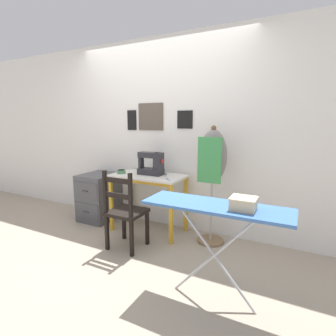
{
  "coord_description": "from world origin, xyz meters",
  "views": [
    {
      "loc": [
        1.76,
        -2.6,
        1.46
      ],
      "look_at": [
        0.3,
        0.24,
        0.89
      ],
      "focal_mm": 28.0,
      "sensor_mm": 36.0,
      "label": 1
    }
  ],
  "objects": [
    {
      "name": "ground_plane",
      "position": [
        0.0,
        0.0,
        0.0
      ],
      "size": [
        14.0,
        14.0,
        0.0
      ],
      "primitive_type": "plane",
      "color": "tan"
    },
    {
      "name": "wooden_chair",
      "position": [
        0.03,
        -0.29,
        0.44
      ],
      "size": [
        0.4,
        0.38,
        0.93
      ],
      "color": "black",
      "rests_on": "ground_plane"
    },
    {
      "name": "scissors",
      "position": [
        0.36,
        0.13,
        0.77
      ],
      "size": [
        0.12,
        0.12,
        0.01
      ],
      "color": "silver",
      "rests_on": "sewing_table"
    },
    {
      "name": "fabric_bowl",
      "position": [
        -0.37,
        0.18,
        0.79
      ],
      "size": [
        0.11,
        0.11,
        0.05
      ],
      "color": "#56895B",
      "rests_on": "sewing_table"
    },
    {
      "name": "sewing_table",
      "position": [
        0.0,
        0.25,
        0.65
      ],
      "size": [
        0.97,
        0.52,
        0.77
      ],
      "color": "silver",
      "rests_on": "ground_plane"
    },
    {
      "name": "thread_spool_mid_table",
      "position": [
        0.28,
        0.26,
        0.79
      ],
      "size": [
        0.03,
        0.03,
        0.04
      ],
      "color": "silver",
      "rests_on": "sewing_table"
    },
    {
      "name": "ironing_board",
      "position": [
        1.2,
        -0.71,
        0.78
      ],
      "size": [
        1.13,
        0.36,
        0.83
      ],
      "color": "#3D6BAD",
      "rests_on": "ground_plane"
    },
    {
      "name": "dress_form",
      "position": [
        0.85,
        0.31,
        0.99
      ],
      "size": [
        0.33,
        0.32,
        1.41
      ],
      "color": "#846647",
      "rests_on": "ground_plane"
    },
    {
      "name": "thread_spool_near_machine",
      "position": [
        0.23,
        0.34,
        0.78
      ],
      "size": [
        0.03,
        0.03,
        0.04
      ],
      "color": "#2875C1",
      "rests_on": "sewing_table"
    },
    {
      "name": "filing_cabinet",
      "position": [
        -0.88,
        0.29,
        0.34
      ],
      "size": [
        0.46,
        0.55,
        0.69
      ],
      "color": "#4C4C51",
      "rests_on": "ground_plane"
    },
    {
      "name": "sewing_machine",
      "position": [
        0.04,
        0.29,
        0.91
      ],
      "size": [
        0.34,
        0.16,
        0.32
      ],
      "color": "#28282D",
      "rests_on": "sewing_table"
    },
    {
      "name": "wall_back",
      "position": [
        -0.0,
        0.59,
        1.28
      ],
      "size": [
        10.0,
        0.07,
        2.55
      ],
      "color": "silver",
      "rests_on": "ground_plane"
    },
    {
      "name": "storage_box",
      "position": [
        1.41,
        -0.73,
        0.87
      ],
      "size": [
        0.19,
        0.17,
        0.09
      ],
      "color": "beige",
      "rests_on": "ironing_board"
    }
  ]
}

